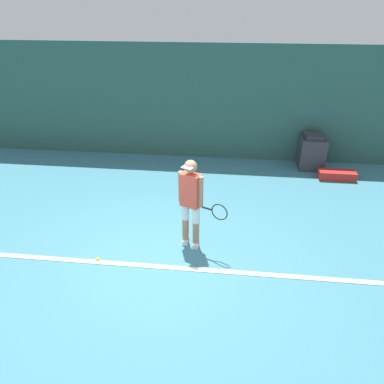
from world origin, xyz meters
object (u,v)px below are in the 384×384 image
Objects in this scene: tennis_player at (191,200)px; covered_chair at (312,152)px; equipment_bag at (337,175)px; tennis_ball at (98,259)px.

covered_chair is at bearing 78.69° from tennis_player.
equipment_bag is (0.55, -0.67, -0.33)m from covered_chair.
equipment_bag is (4.84, 3.83, 0.07)m from tennis_ball.
covered_chair is (2.73, 3.83, -0.49)m from tennis_player.
tennis_player is 1.87× the size of equipment_bag.
covered_chair is at bearing 129.48° from equipment_bag.
tennis_player is at bearing 23.39° from tennis_ball.
tennis_player is 4.63m from equipment_bag.
covered_chair reaches higher than equipment_bag.
equipment_bag is at bearing 38.34° from tennis_ball.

